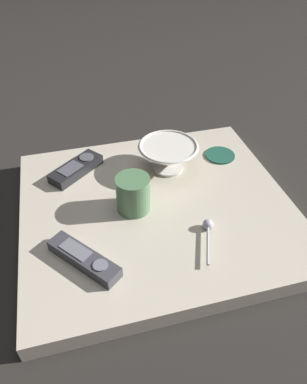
{
  "coord_description": "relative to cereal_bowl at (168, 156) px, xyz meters",
  "views": [
    {
      "loc": [
        -0.64,
        0.18,
        0.65
      ],
      "look_at": [
        0.02,
        0.0,
        0.06
      ],
      "focal_mm": 33.92,
      "sensor_mm": 36.0,
      "label": 1
    }
  ],
  "objects": [
    {
      "name": "tv_remote_far",
      "position": [
        0.05,
        0.25,
        -0.03
      ],
      "size": [
        0.14,
        0.16,
        0.03
      ],
      "color": "black",
      "rests_on": "table"
    },
    {
      "name": "table",
      "position": [
        -0.13,
        0.07,
        -0.06
      ],
      "size": [
        0.59,
        0.66,
        0.04
      ],
      "color": "#B7AD99",
      "rests_on": "ground"
    },
    {
      "name": "drink_coaster",
      "position": [
        0.02,
        -0.16,
        -0.04
      ],
      "size": [
        0.09,
        0.09,
        0.01
      ],
      "color": "#194738",
      "rests_on": "table"
    },
    {
      "name": "coffee_mug",
      "position": [
        -0.13,
        0.13,
        0.0
      ],
      "size": [
        0.08,
        0.08,
        0.09
      ],
      "color": "#4C724C",
      "rests_on": "table"
    },
    {
      "name": "cereal_bowl",
      "position": [
        0.0,
        0.0,
        0.0
      ],
      "size": [
        0.16,
        0.16,
        0.08
      ],
      "color": "beige",
      "rests_on": "table"
    },
    {
      "name": "teaspoon",
      "position": [
        -0.25,
        -0.02,
        -0.03
      ],
      "size": [
        0.12,
        0.06,
        0.03
      ],
      "color": "#A3A5B2",
      "rests_on": "table"
    },
    {
      "name": "ground_plane",
      "position": [
        -0.13,
        0.07,
        -0.09
      ],
      "size": [
        6.0,
        6.0,
        0.0
      ],
      "primitive_type": "plane",
      "color": "black"
    },
    {
      "name": "tv_remote_near",
      "position": [
        -0.27,
        0.26,
        -0.03
      ],
      "size": [
        0.16,
        0.14,
        0.03
      ],
      "color": "#38383D",
      "rests_on": "table"
    }
  ]
}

